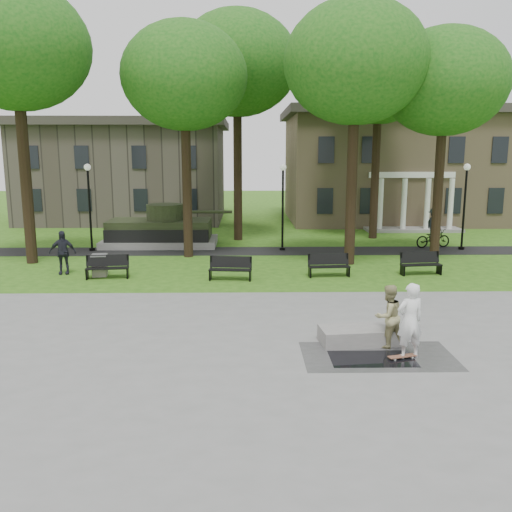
{
  "coord_description": "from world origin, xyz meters",
  "views": [
    {
      "loc": [
        -1.48,
        -17.2,
        5.32
      ],
      "look_at": [
        -1.12,
        3.28,
        1.4
      ],
      "focal_mm": 38.0,
      "sensor_mm": 36.0,
      "label": 1
    }
  ],
  "objects": [
    {
      "name": "tree_2",
      "position": [
        3.5,
        8.5,
        9.32
      ],
      "size": [
        6.6,
        6.6,
        12.16
      ],
      "color": "black",
      "rests_on": "ground"
    },
    {
      "name": "concrete_block",
      "position": [
        1.7,
        -2.66,
        0.24
      ],
      "size": [
        2.3,
        1.24,
        0.45
      ],
      "primitive_type": "cube",
      "rotation": [
        0.0,
        0.0,
        0.11
      ],
      "color": "gray",
      "rests_on": "plaza"
    },
    {
      "name": "skateboard",
      "position": [
        2.59,
        -3.86,
        0.06
      ],
      "size": [
        0.8,
        0.41,
        0.07
      ],
      "primitive_type": "cube",
      "rotation": [
        0.0,
        0.0,
        0.29
      ],
      "color": "brown",
      "rests_on": "plaza"
    },
    {
      "name": "lamp_mid",
      "position": [
        0.5,
        12.3,
        2.79
      ],
      "size": [
        0.36,
        0.36,
        4.73
      ],
      "color": "black",
      "rests_on": "ground"
    },
    {
      "name": "tank_monument",
      "position": [
        -6.46,
        14.0,
        0.86
      ],
      "size": [
        7.45,
        3.4,
        2.4
      ],
      "color": "gray",
      "rests_on": "ground"
    },
    {
      "name": "lamp_right",
      "position": [
        10.5,
        12.3,
        2.79
      ],
      "size": [
        0.36,
        0.36,
        4.73
      ],
      "color": "black",
      "rests_on": "ground"
    },
    {
      "name": "lamp_left",
      "position": [
        -10.0,
        12.3,
        2.79
      ],
      "size": [
        0.36,
        0.36,
        4.73
      ],
      "color": "black",
      "rests_on": "ground"
    },
    {
      "name": "tree_5",
      "position": [
        6.5,
        16.5,
        9.67
      ],
      "size": [
        6.4,
        6.4,
        12.44
      ],
      "color": "black",
      "rests_on": "ground"
    },
    {
      "name": "park_bench_0",
      "position": [
        -7.45,
        5.64,
        0.52
      ],
      "size": [
        1.84,
        0.71,
        1.0
      ],
      "rotation": [
        0.0,
        0.0,
        0.11
      ],
      "color": "black",
      "rests_on": "ground"
    },
    {
      "name": "tree_1",
      "position": [
        -4.5,
        10.5,
        8.95
      ],
      "size": [
        6.2,
        6.2,
        11.63
      ],
      "color": "black",
      "rests_on": "ground"
    },
    {
      "name": "park_bench_2",
      "position": [
        2.1,
        5.81,
        0.52
      ],
      "size": [
        1.83,
        0.66,
        1.0
      ],
      "rotation": [
        0.0,
        0.0,
        0.08
      ],
      "color": "black",
      "rests_on": "ground"
    },
    {
      "name": "building_left",
      "position": [
        -11.0,
        26.5,
        3.6
      ],
      "size": [
        15.0,
        10.0,
        7.2
      ],
      "primitive_type": "cube",
      "color": "#4C443D",
      "rests_on": "ground"
    },
    {
      "name": "cyclist",
      "position": [
        9.11,
        12.97,
        0.92
      ],
      "size": [
        2.18,
        1.29,
        2.26
      ],
      "rotation": [
        0.0,
        0.0,
        1.8
      ],
      "color": "black",
      "rests_on": "ground"
    },
    {
      "name": "puddle",
      "position": [
        1.8,
        -3.88,
        0.02
      ],
      "size": [
        2.2,
        1.2,
        0.0
      ],
      "primitive_type": "cube",
      "color": "black",
      "rests_on": "plaza"
    },
    {
      "name": "pedestrian_walker",
      "position": [
        -9.63,
        6.48,
        0.97
      ],
      "size": [
        1.2,
        0.63,
        1.95
      ],
      "primitive_type": "imported",
      "rotation": [
        0.0,
        0.0,
        0.14
      ],
      "color": "#20212B",
      "rests_on": "ground"
    },
    {
      "name": "park_bench_1",
      "position": [
        -2.17,
        5.23,
        0.52
      ],
      "size": [
        1.84,
        0.7,
        1.0
      ],
      "rotation": [
        0.0,
        0.0,
        -0.1
      ],
      "color": "black",
      "rests_on": "ground"
    },
    {
      "name": "park_bench_3",
      "position": [
        6.23,
        6.12,
        0.52
      ],
      "size": [
        1.84,
        0.72,
        1.0
      ],
      "rotation": [
        0.0,
        0.0,
        0.11
      ],
      "color": "black",
      "rests_on": "ground"
    },
    {
      "name": "plaza",
      "position": [
        0.0,
        -5.0,
        0.01
      ],
      "size": [
        22.0,
        16.0,
        0.02
      ],
      "primitive_type": "cube",
      "color": "gray",
      "rests_on": "ground"
    },
    {
      "name": "skateboarder",
      "position": [
        2.76,
        -3.77,
        1.02
      ],
      "size": [
        0.82,
        0.64,
        2.01
      ],
      "primitive_type": "imported",
      "rotation": [
        0.0,
        0.0,
        3.38
      ],
      "color": "white",
      "rests_on": "plaza"
    },
    {
      "name": "tree_4",
      "position": [
        -2.0,
        16.0,
        10.39
      ],
      "size": [
        7.2,
        7.2,
        13.5
      ],
      "color": "black",
      "rests_on": "ground"
    },
    {
      "name": "ground",
      "position": [
        0.0,
        0.0,
        0.0
      ],
      "size": [
        120.0,
        120.0,
        0.0
      ],
      "primitive_type": "plane",
      "color": "#295413",
      "rests_on": "ground"
    },
    {
      "name": "footpath",
      "position": [
        0.0,
        12.0,
        0.01
      ],
      "size": [
        44.0,
        2.6,
        0.01
      ],
      "primitive_type": "cube",
      "color": "black",
      "rests_on": "ground"
    },
    {
      "name": "friend_watching",
      "position": [
        2.4,
        -2.97,
        0.9
      ],
      "size": [
        1.06,
        0.98,
        1.76
      ],
      "primitive_type": "imported",
      "rotation": [
        0.0,
        0.0,
        3.6
      ],
      "color": "tan",
      "rests_on": "plaza"
    },
    {
      "name": "tree_3",
      "position": [
        8.0,
        9.5,
        8.6
      ],
      "size": [
        6.0,
        6.0,
        11.19
      ],
      "color": "black",
      "rests_on": "ground"
    },
    {
      "name": "tree_0",
      "position": [
        -12.0,
        9.0,
        10.03
      ],
      "size": [
        6.8,
        6.8,
        12.97
      ],
      "color": "black",
      "rests_on": "ground"
    },
    {
      "name": "building_right",
      "position": [
        10.0,
        26.0,
        4.34
      ],
      "size": [
        17.0,
        12.0,
        8.6
      ],
      "color": "#9E8460",
      "rests_on": "ground"
    },
    {
      "name": "trash_bin",
      "position": [
        -7.9,
        6.04,
        0.49
      ],
      "size": [
        0.73,
        0.73,
        0.96
      ],
      "rotation": [
        0.0,
        0.0,
        0.11
      ],
      "color": "#B1A991",
      "rests_on": "ground"
    }
  ]
}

